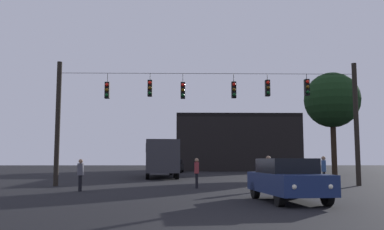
{
  "coord_description": "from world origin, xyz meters",
  "views": [
    {
      "loc": [
        -1.43,
        -7.69,
        1.47
      ],
      "look_at": [
        -0.94,
        15.61,
        3.98
      ],
      "focal_mm": 39.11,
      "sensor_mm": 36.0,
      "label": 1
    }
  ],
  "objects": [
    {
      "name": "car_far_left",
      "position": [
        -2.42,
        40.97,
        0.8
      ],
      "size": [
        2.14,
        4.45,
        1.52
      ],
      "color": "black",
      "rests_on": "ground"
    },
    {
      "name": "pedestrian_crossing_right",
      "position": [
        6.26,
        15.15,
        0.95
      ],
      "size": [
        0.35,
        0.42,
        1.67
      ],
      "color": "black",
      "rests_on": "ground"
    },
    {
      "name": "pedestrian_crossing_left",
      "position": [
        2.69,
        12.53,
        0.94
      ],
      "size": [
        0.3,
        0.4,
        1.67
      ],
      "color": "black",
      "rests_on": "ground"
    },
    {
      "name": "car_near_right",
      "position": [
        2.26,
        7.18,
        0.8
      ],
      "size": [
        2.24,
        4.47,
        1.52
      ],
      "color": "navy",
      "rests_on": "ground"
    },
    {
      "name": "ground_plane",
      "position": [
        0.0,
        24.5,
        0.0
      ],
      "size": [
        168.0,
        168.0,
        0.0
      ],
      "primitive_type": "plane",
      "color": "black",
      "rests_on": "ground"
    },
    {
      "name": "city_bus",
      "position": [
        -3.37,
        28.44,
        1.87
      ],
      "size": [
        3.43,
        11.17,
        3.0
      ],
      "color": "#2D2D33",
      "rests_on": "ground"
    },
    {
      "name": "overhead_signal_span",
      "position": [
        0.01,
        16.25,
        4.3
      ],
      "size": [
        17.53,
        0.44,
        7.14
      ],
      "color": "black",
      "rests_on": "ground"
    },
    {
      "name": "pedestrian_near_bus",
      "position": [
        -6.29,
        12.3,
        0.84
      ],
      "size": [
        0.27,
        0.38,
        1.51
      ],
      "color": "black",
      "rests_on": "ground"
    },
    {
      "name": "tree_left_silhouette",
      "position": [
        13.3,
        32.94,
        7.33
      ],
      "size": [
        5.45,
        5.45,
        10.1
      ],
      "color": "black",
      "rests_on": "ground"
    },
    {
      "name": "pedestrian_crossing_center",
      "position": [
        -0.73,
        14.28,
        0.87
      ],
      "size": [
        0.25,
        0.37,
        1.56
      ],
      "color": "black",
      "rests_on": "ground"
    },
    {
      "name": "corner_building",
      "position": [
        5.92,
        52.46,
        3.79
      ],
      "size": [
        16.46,
        12.73,
        7.58
      ],
      "color": "black",
      "rests_on": "ground"
    }
  ]
}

